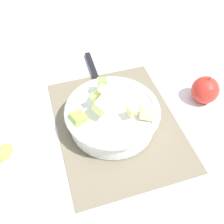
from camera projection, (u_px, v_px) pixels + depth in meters
name	position (u px, v px, depth m)	size (l,w,h in m)	color
ground_plane	(117.00, 124.00, 0.75)	(2.40, 2.40, 0.00)	silver
placemat	(117.00, 123.00, 0.75)	(0.42, 0.33, 0.01)	#756B56
salad_bowl	(112.00, 114.00, 0.72)	(0.25, 0.25, 0.13)	white
serving_spoon	(96.00, 76.00, 0.87)	(0.19, 0.04, 0.01)	black
whole_apple	(205.00, 90.00, 0.79)	(0.08, 0.08, 0.09)	red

